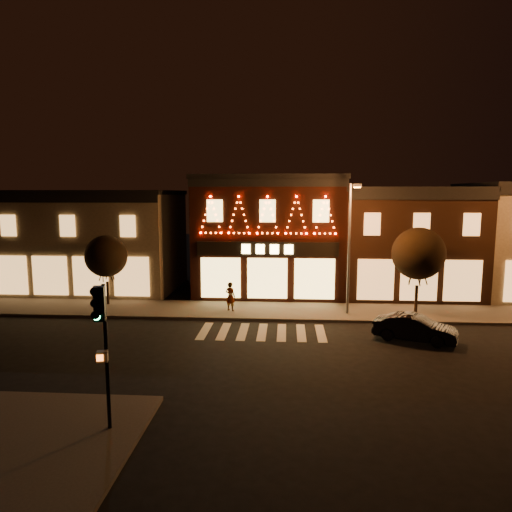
# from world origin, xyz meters

# --- Properties ---
(ground) EXTENTS (120.00, 120.00, 0.00)m
(ground) POSITION_xyz_m (0.00, 0.00, 0.00)
(ground) COLOR black
(ground) RESTS_ON ground
(sidewalk_far) EXTENTS (44.00, 4.00, 0.15)m
(sidewalk_far) POSITION_xyz_m (2.00, 8.00, 0.07)
(sidewalk_far) COLOR #47423D
(sidewalk_far) RESTS_ON ground
(sidewalk_near) EXTENTS (7.00, 7.00, 0.15)m
(sidewalk_near) POSITION_xyz_m (-6.50, -7.50, 0.07)
(sidewalk_near) COLOR #47423D
(sidewalk_near) RESTS_ON ground
(building_left) EXTENTS (12.20, 8.28, 7.30)m
(building_left) POSITION_xyz_m (-13.00, 13.99, 3.66)
(building_left) COLOR #70634F
(building_left) RESTS_ON ground
(building_pulp) EXTENTS (10.20, 8.34, 8.30)m
(building_pulp) POSITION_xyz_m (0.00, 13.98, 4.16)
(building_pulp) COLOR black
(building_pulp) RESTS_ON ground
(building_right_a) EXTENTS (9.20, 8.28, 7.50)m
(building_right_a) POSITION_xyz_m (9.50, 13.99, 3.76)
(building_right_a) COLOR #331D12
(building_right_a) RESTS_ON ground
(traffic_signal_near) EXTENTS (0.37, 0.46, 4.38)m
(traffic_signal_near) POSITION_xyz_m (-4.05, -6.34, 3.24)
(traffic_signal_near) COLOR black
(traffic_signal_near) RESTS_ON sidewalk_near
(streetlamp_mid) EXTENTS (0.49, 1.72, 7.50)m
(streetlamp_mid) POSITION_xyz_m (4.80, 7.28, 4.55)
(streetlamp_mid) COLOR #59595E
(streetlamp_mid) RESTS_ON sidewalk_far
(tree_left) EXTENTS (2.61, 2.61, 4.36)m
(tree_left) POSITION_xyz_m (-10.03, 8.75, 3.20)
(tree_left) COLOR black
(tree_left) RESTS_ON sidewalk_far
(tree_right) EXTENTS (3.00, 3.00, 5.02)m
(tree_right) POSITION_xyz_m (8.78, 7.78, 3.66)
(tree_right) COLOR black
(tree_right) RESTS_ON sidewalk_far
(dark_sedan) EXTENTS (4.08, 2.77, 1.27)m
(dark_sedan) POSITION_xyz_m (7.44, 3.09, 0.64)
(dark_sedan) COLOR black
(dark_sedan) RESTS_ON ground
(pedestrian) EXTENTS (0.75, 0.64, 1.73)m
(pedestrian) POSITION_xyz_m (-2.10, 7.64, 1.01)
(pedestrian) COLOR gray
(pedestrian) RESTS_ON sidewalk_far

